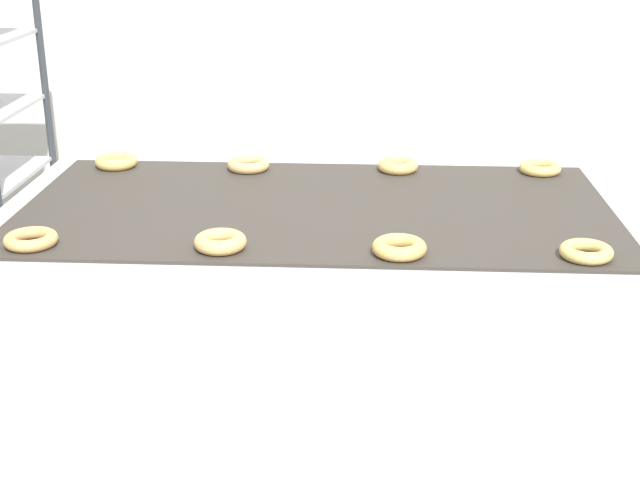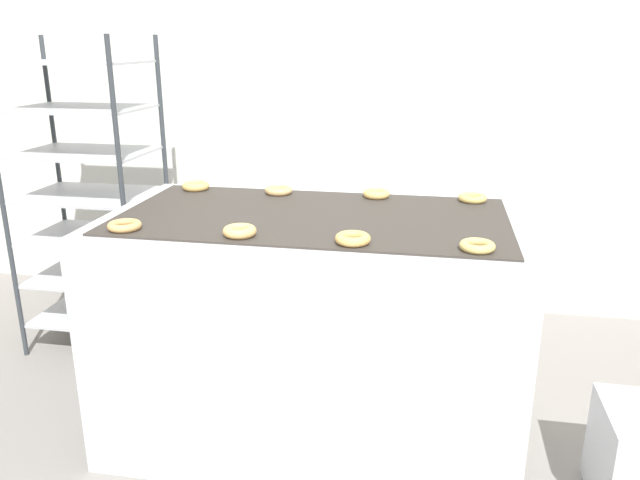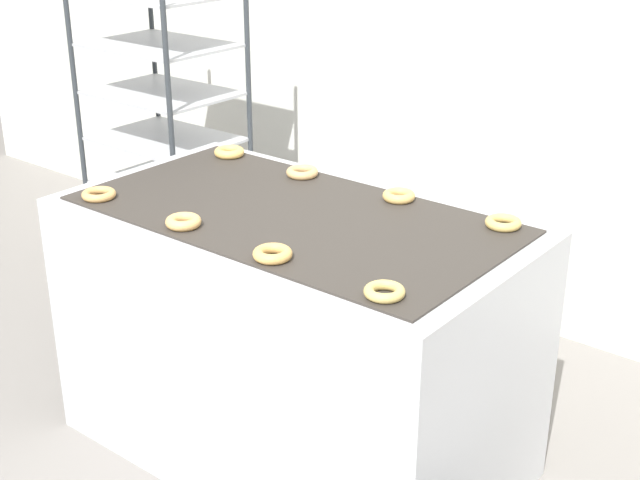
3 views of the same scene
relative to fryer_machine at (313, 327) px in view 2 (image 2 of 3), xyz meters
name	(u,v)px [view 2 (image 2 of 3)]	position (x,y,z in m)	size (l,w,h in m)	color
wall_back	(361,72)	(0.00, 1.44, 0.93)	(8.00, 0.05, 2.80)	silver
fryer_machine	(313,327)	(0.00, 0.00, 0.00)	(1.58, 0.88, 0.94)	silver
baking_rack_cart	(89,195)	(-1.29, 0.60, 0.34)	(0.66, 0.51, 1.60)	#33383D
donut_near_left	(124,226)	(-0.61, -0.31, 0.49)	(0.12, 0.12, 0.03)	#DEA75F
donut_near_midleft	(240,231)	(-0.19, -0.31, 0.49)	(0.11, 0.11, 0.03)	#ECB769
donut_near_midright	(353,239)	(0.20, -0.32, 0.49)	(0.12, 0.12, 0.03)	#E8B25E
donut_near_right	(477,246)	(0.59, -0.32, 0.49)	(0.11, 0.11, 0.03)	#DBBC66
donut_far_left	(196,186)	(-0.59, 0.32, 0.49)	(0.12, 0.12, 0.03)	#ECBC61
donut_far_midleft	(279,190)	(-0.21, 0.31, 0.49)	(0.12, 0.12, 0.03)	tan
donut_far_midright	(376,194)	(0.21, 0.32, 0.49)	(0.11, 0.11, 0.03)	#E7B863
donut_far_right	(473,198)	(0.61, 0.32, 0.49)	(0.12, 0.12, 0.03)	#E1BD64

